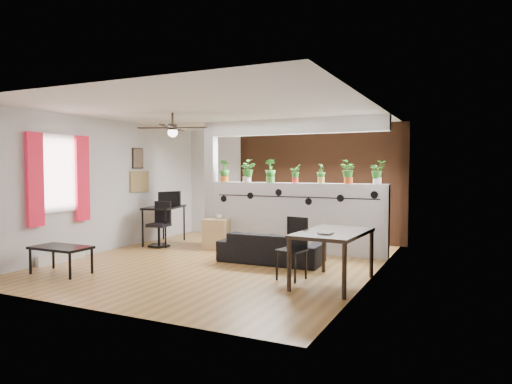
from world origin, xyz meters
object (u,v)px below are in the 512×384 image
potted_plant_0 (225,170)px  ceiling_fan (173,129)px  computer_desk (164,210)px  potted_plant_4 (321,173)px  sofa (271,248)px  potted_plant_6 (377,172)px  potted_plant_2 (270,170)px  potted_plant_5 (348,171)px  folding_chair (295,243)px  office_chair (160,227)px  dining_table (333,237)px  cup (219,217)px  cube_shelf (216,233)px  potted_plant_1 (247,170)px  potted_plant_3 (295,173)px  coffee_table (61,249)px

potted_plant_0 → ceiling_fan: bearing=-90.6°
computer_desk → ceiling_fan: bearing=-48.5°
potted_plant_4 → sofa: 1.83m
potted_plant_6 → computer_desk: size_ratio=0.35×
ceiling_fan → potted_plant_4: size_ratio=3.20×
potted_plant_2 → potted_plant_5: 1.58m
potted_plant_5 → folding_chair: 2.35m
potted_plant_5 → potted_plant_4: bearing=180.0°
computer_desk → office_chair: size_ratio=1.32×
potted_plant_2 → computer_desk: 2.54m
potted_plant_6 → folding_chair: 2.47m
potted_plant_0 → computer_desk: size_ratio=0.38×
ceiling_fan → dining_table: 3.42m
cup → computer_desk: computer_desk is taller
potted_plant_0 → cube_shelf: potted_plant_0 is taller
potted_plant_5 → sofa: 2.07m
computer_desk → potted_plant_2: bearing=8.2°
cube_shelf → dining_table: 3.50m
potted_plant_0 → potted_plant_1: bearing=0.0°
potted_plant_2 → cup: size_ratio=3.77×
dining_table → potted_plant_4: bearing=111.5°
potted_plant_4 → computer_desk: 3.53m
office_chair → computer_desk: bearing=115.1°
potted_plant_3 → computer_desk: size_ratio=0.29×
sofa → cube_shelf: (-1.58, 0.84, 0.05)m
potted_plant_1 → folding_chair: bearing=-48.8°
folding_chair → coffee_table: bearing=-159.5°
ceiling_fan → computer_desk: size_ratio=0.97×
cup → folding_chair: folding_chair is taller
office_chair → potted_plant_6: bearing=9.5°
potted_plant_1 → cube_shelf: size_ratio=0.79×
sofa → dining_table: dining_table is taller
sofa → potted_plant_1: bearing=-49.7°
ceiling_fan → cube_shelf: 2.49m
potted_plant_6 → cube_shelf: 3.43m
sofa → dining_table: bearing=143.3°
ceiling_fan → office_chair: (-1.12, 1.08, -1.91)m
coffee_table → cube_shelf: bearing=71.4°
potted_plant_0 → office_chair: (-1.14, -0.72, -1.18)m
office_chair → potted_plant_1: bearing=23.3°
potted_plant_2 → potted_plant_5: potted_plant_2 is taller
potted_plant_1 → potted_plant_3: 1.05m
cup → computer_desk: (-1.36, 0.00, 0.08)m
potted_plant_6 → potted_plant_3: bearing=180.0°
potted_plant_5 → cup: size_ratio=3.58×
coffee_table → potted_plant_2: bearing=58.3°
potted_plant_5 → cube_shelf: (-2.64, -0.34, -1.29)m
potted_plant_6 → office_chair: potted_plant_6 is taller
potted_plant_5 → computer_desk: 4.05m
potted_plant_0 → potted_plant_4: (2.11, 0.00, -0.04)m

